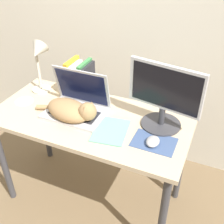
{
  "coord_description": "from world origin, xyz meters",
  "views": [
    {
      "loc": [
        0.68,
        -0.93,
        1.71
      ],
      "look_at": [
        0.16,
        0.26,
        0.82
      ],
      "focal_mm": 45.0,
      "sensor_mm": 36.0,
      "label": 1
    }
  ],
  "objects": [
    {
      "name": "mousepad",
      "position": [
        0.42,
        0.22,
        0.73
      ],
      "size": [
        0.23,
        0.16,
        0.0
      ],
      "color": "#384C75",
      "rests_on": "desk"
    },
    {
      "name": "book_row",
      "position": [
        -0.17,
        0.5,
        0.84
      ],
      "size": [
        0.14,
        0.17,
        0.25
      ],
      "color": "gold",
      "rests_on": "desk"
    },
    {
      "name": "cat",
      "position": [
        -0.09,
        0.24,
        0.78
      ],
      "size": [
        0.42,
        0.24,
        0.14
      ],
      "color": "#99754C",
      "rests_on": "desk"
    },
    {
      "name": "computer_mouse",
      "position": [
        0.42,
        0.21,
        0.74
      ],
      "size": [
        0.07,
        0.1,
        0.03
      ],
      "color": "#99999E",
      "rests_on": "mousepad"
    },
    {
      "name": "laptop",
      "position": [
        -0.1,
        0.32,
        0.78
      ],
      "size": [
        0.37,
        0.26,
        0.27
      ],
      "color": "#B7B7BC",
      "rests_on": "desk"
    },
    {
      "name": "cd_disc",
      "position": [
        -0.48,
        0.28,
        0.73
      ],
      "size": [
        0.12,
        0.12,
        0.0
      ],
      "color": "silver",
      "rests_on": "desk"
    },
    {
      "name": "desk",
      "position": [
        0.0,
        0.29,
        0.63
      ],
      "size": [
        1.21,
        0.59,
        0.72
      ],
      "color": "tan",
      "rests_on": "ground_plane"
    },
    {
      "name": "notepad",
      "position": [
        0.17,
        0.22,
        0.73
      ],
      "size": [
        0.22,
        0.27,
        0.01
      ],
      "color": "#6BBC93",
      "rests_on": "desk"
    },
    {
      "name": "desk_lamp",
      "position": [
        -0.43,
        0.42,
        0.98
      ],
      "size": [
        0.17,
        0.17,
        0.38
      ],
      "color": "beige",
      "rests_on": "desk"
    },
    {
      "name": "external_monitor",
      "position": [
        0.42,
        0.39,
        0.92
      ],
      "size": [
        0.42,
        0.23,
        0.38
      ],
      "color": "#333338",
      "rests_on": "desk"
    }
  ]
}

